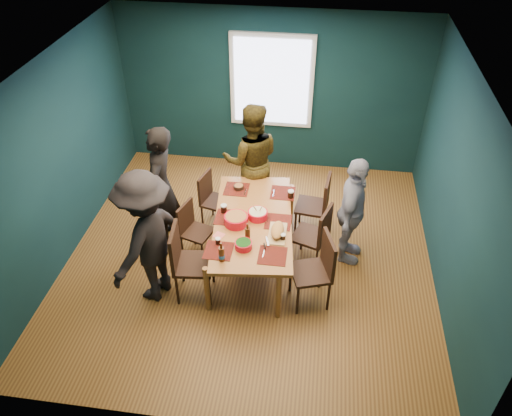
{
  "coord_description": "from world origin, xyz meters",
  "views": [
    {
      "loc": [
        0.8,
        -5.09,
        4.82
      ],
      "look_at": [
        0.11,
        -0.12,
        0.96
      ],
      "focal_mm": 35.0,
      "sensor_mm": 36.0,
      "label": 1
    }
  ],
  "objects_px": {
    "chair_left_far": "(211,196)",
    "chair_left_near": "(185,258)",
    "bowl_salad": "(236,220)",
    "bowl_dumpling": "(258,214)",
    "person_far_left": "(161,188)",
    "chair_right_far": "(318,202)",
    "chair_right_mid": "(317,233)",
    "bowl_herbs": "(243,245)",
    "person_right": "(352,212)",
    "dining_table": "(253,224)",
    "chair_left_mid": "(192,226)",
    "cutting_board": "(277,231)",
    "chair_right_near": "(319,266)",
    "person_back": "(251,160)",
    "person_near_left": "(147,238)"
  },
  "relations": [
    {
      "from": "chair_right_near",
      "to": "chair_right_far",
      "type": "bearing_deg",
      "value": 74.41
    },
    {
      "from": "chair_left_mid",
      "to": "bowl_dumpling",
      "type": "distance_m",
      "value": 0.97
    },
    {
      "from": "bowl_dumpling",
      "to": "person_far_left",
      "type": "bearing_deg",
      "value": 168.46
    },
    {
      "from": "cutting_board",
      "to": "chair_right_near",
      "type": "bearing_deg",
      "value": -30.84
    },
    {
      "from": "person_far_left",
      "to": "person_back",
      "type": "bearing_deg",
      "value": 127.4
    },
    {
      "from": "chair_left_mid",
      "to": "chair_left_far",
      "type": "bearing_deg",
      "value": 97.62
    },
    {
      "from": "dining_table",
      "to": "bowl_herbs",
      "type": "height_order",
      "value": "bowl_herbs"
    },
    {
      "from": "chair_left_far",
      "to": "chair_right_near",
      "type": "distance_m",
      "value": 2.1
    },
    {
      "from": "chair_left_far",
      "to": "chair_left_near",
      "type": "xyz_separation_m",
      "value": [
        -0.01,
        -1.45,
        0.1
      ]
    },
    {
      "from": "dining_table",
      "to": "person_near_left",
      "type": "distance_m",
      "value": 1.39
    },
    {
      "from": "chair_right_mid",
      "to": "bowl_herbs",
      "type": "distance_m",
      "value": 1.11
    },
    {
      "from": "chair_right_near",
      "to": "bowl_herbs",
      "type": "xyz_separation_m",
      "value": [
        -0.92,
        0.01,
        0.22
      ]
    },
    {
      "from": "chair_left_mid",
      "to": "bowl_herbs",
      "type": "distance_m",
      "value": 1.08
    },
    {
      "from": "person_near_left",
      "to": "bowl_herbs",
      "type": "distance_m",
      "value": 1.15
    },
    {
      "from": "cutting_board",
      "to": "bowl_dumpling",
      "type": "bearing_deg",
      "value": 133.83
    },
    {
      "from": "chair_left_mid",
      "to": "person_near_left",
      "type": "xyz_separation_m",
      "value": [
        -0.32,
        -0.79,
        0.43
      ]
    },
    {
      "from": "chair_left_mid",
      "to": "cutting_board",
      "type": "relative_size",
      "value": 1.54
    },
    {
      "from": "dining_table",
      "to": "chair_left_far",
      "type": "bearing_deg",
      "value": 127.21
    },
    {
      "from": "person_back",
      "to": "bowl_dumpling",
      "type": "relative_size",
      "value": 6.91
    },
    {
      "from": "chair_left_far",
      "to": "chair_right_mid",
      "type": "relative_size",
      "value": 0.91
    },
    {
      "from": "person_near_left",
      "to": "bowl_salad",
      "type": "relative_size",
      "value": 5.89
    },
    {
      "from": "dining_table",
      "to": "bowl_salad",
      "type": "xyz_separation_m",
      "value": [
        -0.2,
        -0.11,
        0.14
      ]
    },
    {
      "from": "chair_right_near",
      "to": "cutting_board",
      "type": "relative_size",
      "value": 1.87
    },
    {
      "from": "chair_right_mid",
      "to": "chair_left_far",
      "type": "bearing_deg",
      "value": 175.81
    },
    {
      "from": "chair_right_mid",
      "to": "bowl_salad",
      "type": "distance_m",
      "value": 1.09
    },
    {
      "from": "chair_left_near",
      "to": "bowl_dumpling",
      "type": "xyz_separation_m",
      "value": [
        0.8,
        0.72,
        0.21
      ]
    },
    {
      "from": "person_far_left",
      "to": "cutting_board",
      "type": "xyz_separation_m",
      "value": [
        1.66,
        -0.58,
        -0.1
      ]
    },
    {
      "from": "chair_right_near",
      "to": "person_right",
      "type": "xyz_separation_m",
      "value": [
        0.38,
        0.86,
        0.21
      ]
    },
    {
      "from": "chair_left_mid",
      "to": "chair_left_near",
      "type": "height_order",
      "value": "chair_left_near"
    },
    {
      "from": "chair_right_mid",
      "to": "bowl_salad",
      "type": "relative_size",
      "value": 3.08
    },
    {
      "from": "chair_left_far",
      "to": "person_far_left",
      "type": "bearing_deg",
      "value": -128.19
    },
    {
      "from": "person_near_left",
      "to": "bowl_salad",
      "type": "xyz_separation_m",
      "value": [
        0.97,
        0.6,
        -0.09
      ]
    },
    {
      "from": "chair_left_far",
      "to": "person_back",
      "type": "height_order",
      "value": "person_back"
    },
    {
      "from": "chair_right_far",
      "to": "bowl_salad",
      "type": "relative_size",
      "value": 3.14
    },
    {
      "from": "chair_right_mid",
      "to": "person_right",
      "type": "height_order",
      "value": "person_right"
    },
    {
      "from": "bowl_salad",
      "to": "bowl_dumpling",
      "type": "height_order",
      "value": "bowl_dumpling"
    },
    {
      "from": "chair_right_far",
      "to": "bowl_dumpling",
      "type": "bearing_deg",
      "value": -131.04
    },
    {
      "from": "bowl_salad",
      "to": "cutting_board",
      "type": "relative_size",
      "value": 0.57
    },
    {
      "from": "chair_left_mid",
      "to": "bowl_dumpling",
      "type": "relative_size",
      "value": 3.21
    },
    {
      "from": "chair_right_near",
      "to": "person_back",
      "type": "height_order",
      "value": "person_back"
    },
    {
      "from": "person_far_left",
      "to": "cutting_board",
      "type": "bearing_deg",
      "value": 69.96
    },
    {
      "from": "chair_left_near",
      "to": "bowl_dumpling",
      "type": "bearing_deg",
      "value": 36.36
    },
    {
      "from": "chair_right_near",
      "to": "person_back",
      "type": "relative_size",
      "value": 0.56
    },
    {
      "from": "person_right",
      "to": "bowl_dumpling",
      "type": "distance_m",
      "value": 1.24
    },
    {
      "from": "person_right",
      "to": "cutting_board",
      "type": "relative_size",
      "value": 2.95
    },
    {
      "from": "chair_right_far",
      "to": "bowl_herbs",
      "type": "relative_size",
      "value": 4.58
    },
    {
      "from": "chair_right_mid",
      "to": "bowl_herbs",
      "type": "height_order",
      "value": "chair_right_mid"
    },
    {
      "from": "chair_left_mid",
      "to": "chair_right_mid",
      "type": "distance_m",
      "value": 1.69
    },
    {
      "from": "chair_left_near",
      "to": "chair_right_mid",
      "type": "height_order",
      "value": "chair_left_near"
    },
    {
      "from": "chair_left_far",
      "to": "chair_right_far",
      "type": "height_order",
      "value": "chair_right_far"
    }
  ]
}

